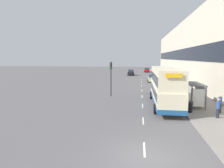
{
  "coord_description": "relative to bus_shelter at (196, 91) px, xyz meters",
  "views": [
    {
      "loc": [
        -0.33,
        -10.58,
        5.43
      ],
      "look_at": [
        -4.54,
        19.13,
        1.48
      ],
      "focal_mm": 32.0,
      "sensor_mm": 36.0,
      "label": 1
    }
  ],
  "objects": [
    {
      "name": "double_decker_bus_near",
      "position": [
        -3.3,
        0.27,
        0.41
      ],
      "size": [
        2.85,
        11.2,
        4.3
      ],
      "color": "beige",
      "rests_on": "ground_plane"
    },
    {
      "name": "pedestrian_3",
      "position": [
        1.58,
        -2.47,
        -0.83
      ],
      "size": [
        0.35,
        0.35,
        1.77
      ],
      "color": "#23232D",
      "rests_on": "ground_plane"
    },
    {
      "name": "pavement",
      "position": [
        0.73,
        26.53,
        -1.81
      ],
      "size": [
        5.0,
        93.0,
        0.14
      ],
      "color": "gray",
      "rests_on": "ground_plane"
    },
    {
      "name": "pedestrian_2",
      "position": [
        -0.25,
        3.49,
        -0.93
      ],
      "size": [
        0.31,
        0.31,
        1.57
      ],
      "color": "#23232D",
      "rests_on": "ground_plane"
    },
    {
      "name": "lane_mark_4",
      "position": [
        -5.77,
        10.93,
        -1.87
      ],
      "size": [
        0.12,
        2.0,
        0.01
      ],
      "color": "silver",
      "rests_on": "ground_plane"
    },
    {
      "name": "lane_mark_3",
      "position": [
        -5.77,
        5.43,
        -1.87
      ],
      "size": [
        0.12,
        2.0,
        0.01
      ],
      "color": "silver",
      "rests_on": "ground_plane"
    },
    {
      "name": "terrace_facade",
      "position": [
        4.72,
        26.53,
        4.95
      ],
      "size": [
        3.1,
        93.0,
        13.67
      ],
      "color": "beige",
      "rests_on": "ground_plane"
    },
    {
      "name": "lane_mark_7",
      "position": [
        -5.77,
        27.45,
        -1.87
      ],
      "size": [
        0.12,
        2.0,
        0.01
      ],
      "color": "silver",
      "rests_on": "ground_plane"
    },
    {
      "name": "car_0",
      "position": [
        -3.36,
        22.95,
        -1.0
      ],
      "size": [
        2.08,
        3.96,
        1.77
      ],
      "color": "#B7B799",
      "rests_on": "ground_plane"
    },
    {
      "name": "ground_plane",
      "position": [
        -5.77,
        -11.97,
        -1.88
      ],
      "size": [
        220.0,
        220.0,
        0.0
      ],
      "primitive_type": "plane",
      "color": "#5B595B"
    },
    {
      "name": "pedestrian_1",
      "position": [
        0.43,
        1.52,
        -0.89
      ],
      "size": [
        0.33,
        0.33,
        1.66
      ],
      "color": "#23232D",
      "rests_on": "ground_plane"
    },
    {
      "name": "car_2",
      "position": [
        -3.62,
        54.07,
        -1.03
      ],
      "size": [
        2.08,
        4.11,
        1.7
      ],
      "color": "maroon",
      "rests_on": "ground_plane"
    },
    {
      "name": "car_1",
      "position": [
        -8.96,
        39.63,
        -0.97
      ],
      "size": [
        2.01,
        3.84,
        1.85
      ],
      "rotation": [
        0.0,
        0.0,
        3.14
      ],
      "color": "black",
      "rests_on": "ground_plane"
    },
    {
      "name": "lane_mark_6",
      "position": [
        -5.77,
        21.94,
        -1.87
      ],
      "size": [
        0.12,
        2.0,
        0.01
      ],
      "color": "silver",
      "rests_on": "ground_plane"
    },
    {
      "name": "lane_mark_2",
      "position": [
        -5.77,
        -0.08,
        -1.87
      ],
      "size": [
        0.12,
        2.0,
        0.01
      ],
      "color": "silver",
      "rests_on": "ground_plane"
    },
    {
      "name": "lane_mark_1",
      "position": [
        -5.77,
        -5.58,
        -1.87
      ],
      "size": [
        0.12,
        2.0,
        0.01
      ],
      "color": "silver",
      "rests_on": "ground_plane"
    },
    {
      "name": "lane_mark_0",
      "position": [
        -5.77,
        -11.09,
        -1.87
      ],
      "size": [
        0.12,
        2.0,
        0.01
      ],
      "color": "silver",
      "rests_on": "ground_plane"
    },
    {
      "name": "bus_shelter",
      "position": [
        0.0,
        0.0,
        0.0
      ],
      "size": [
        1.6,
        4.2,
        2.48
      ],
      "color": "#4C4C51",
      "rests_on": "ground_plane"
    },
    {
      "name": "pedestrian_at_shelter",
      "position": [
        0.35,
        2.91,
        -0.89
      ],
      "size": [
        0.33,
        0.33,
        1.65
      ],
      "color": "#23232D",
      "rests_on": "ground_plane"
    },
    {
      "name": "litter_bin",
      "position": [
        -1.22,
        -2.63,
        -1.21
      ],
      "size": [
        0.55,
        0.55,
        1.05
      ],
      "color": "black",
      "rests_on": "ground_plane"
    },
    {
      "name": "traffic_light_far_kerb",
      "position": [
        -10.17,
        5.08,
        1.41
      ],
      "size": [
        0.3,
        0.32,
        4.88
      ],
      "color": "black",
      "rests_on": "ground_plane"
    },
    {
      "name": "pedestrian_4",
      "position": [
        0.75,
        -4.25,
        -0.84
      ],
      "size": [
        0.35,
        0.35,
        1.76
      ],
      "color": "#23232D",
      "rests_on": "ground_plane"
    },
    {
      "name": "lane_mark_5",
      "position": [
        -5.77,
        16.44,
        -1.87
      ],
      "size": [
        0.12,
        2.0,
        0.01
      ],
      "color": "silver",
      "rests_on": "ground_plane"
    }
  ]
}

